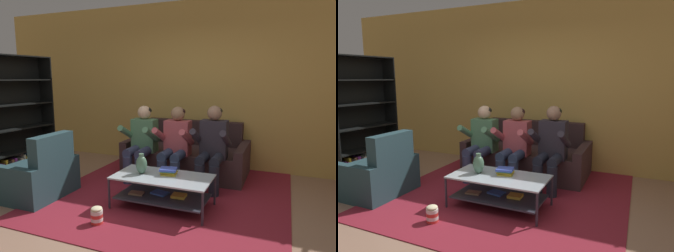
% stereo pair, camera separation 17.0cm
% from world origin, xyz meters
% --- Properties ---
extents(ground, '(16.80, 16.80, 0.00)m').
position_xyz_m(ground, '(0.00, 0.00, 0.00)').
color(ground, '#9C735D').
extents(back_partition, '(8.40, 0.12, 2.90)m').
position_xyz_m(back_partition, '(0.00, 2.46, 1.45)').
color(back_partition, tan).
rests_on(back_partition, ground).
extents(couch, '(1.97, 0.99, 0.84)m').
position_xyz_m(couch, '(-0.00, 1.91, 0.27)').
color(couch, '#3D292B').
rests_on(couch, ground).
extents(person_seated_left, '(0.50, 0.58, 1.15)m').
position_xyz_m(person_seated_left, '(-0.56, 1.33, 0.63)').
color(person_seated_left, '#373C5D').
rests_on(person_seated_left, ground).
extents(person_seated_middle, '(0.50, 0.58, 1.15)m').
position_xyz_m(person_seated_middle, '(-0.00, 1.33, 0.63)').
color(person_seated_middle, navy).
rests_on(person_seated_middle, ground).
extents(person_seated_right, '(0.50, 0.58, 1.19)m').
position_xyz_m(person_seated_right, '(0.56, 1.33, 0.65)').
color(person_seated_right, '#1F222F').
rests_on(person_seated_right, ground).
extents(coffee_table, '(1.19, 0.61, 0.40)m').
position_xyz_m(coffee_table, '(0.15, 0.48, 0.27)').
color(coffee_table, '#ABB8C4').
rests_on(coffee_table, ground).
extents(area_rug, '(3.11, 3.37, 0.01)m').
position_xyz_m(area_rug, '(0.08, 1.07, 0.01)').
color(area_rug, maroon).
rests_on(area_rug, ground).
extents(vase, '(0.14, 0.14, 0.25)m').
position_xyz_m(vase, '(-0.13, 0.47, 0.52)').
color(vase, '#4E775C').
rests_on(vase, coffee_table).
extents(book_stack, '(0.23, 0.20, 0.08)m').
position_xyz_m(book_stack, '(0.20, 0.56, 0.44)').
color(book_stack, gold).
rests_on(book_stack, coffee_table).
extents(bookshelf, '(0.46, 1.12, 1.93)m').
position_xyz_m(bookshelf, '(-2.57, 0.83, 0.72)').
color(bookshelf, black).
rests_on(bookshelf, ground).
extents(armchair, '(0.82, 0.87, 0.87)m').
position_xyz_m(armchair, '(-1.55, 0.19, 0.27)').
color(armchair, '#243F46').
rests_on(armchair, ground).
extents(popcorn_tub, '(0.13, 0.13, 0.20)m').
position_xyz_m(popcorn_tub, '(-0.35, -0.18, 0.10)').
color(popcorn_tub, red).
rests_on(popcorn_tub, ground).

